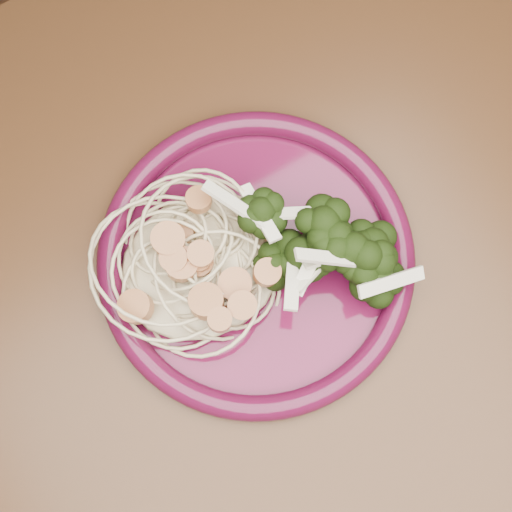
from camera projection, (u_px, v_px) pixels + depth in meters
The scene contains 6 objects.
dining_table at pixel (304, 340), 0.68m from camera, with size 1.20×0.80×0.75m.
dinner_plate at pixel (256, 259), 0.58m from camera, with size 0.35×0.35×0.02m.
spaghetti_pile at pixel (201, 262), 0.57m from camera, with size 0.14×0.12×0.03m, color #C7B890.
scallop_cluster at pixel (197, 251), 0.54m from camera, with size 0.13×0.13×0.04m, color #C07A44, non-canonical shape.
broccoli_pile at pixel (324, 244), 0.56m from camera, with size 0.09×0.15×0.05m, color black.
onion_garnish at pixel (328, 233), 0.53m from camera, with size 0.06×0.10×0.06m, color beige, non-canonical shape.
Camera 1 is at (-0.09, -0.05, 1.33)m, focal length 50.00 mm.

